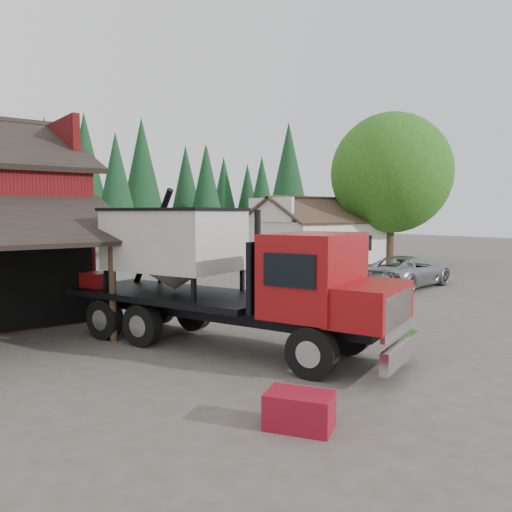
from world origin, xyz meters
TOP-DOWN VIEW (x-y plane):
  - ground at (0.00, 0.00)m, footprint 120.00×120.00m
  - farmhouse at (13.00, 13.00)m, footprint 8.60×6.42m
  - deciduous_tree at (17.01, 9.97)m, footprint 8.00×8.00m
  - conifer_backdrop at (0.00, 42.00)m, footprint 76.00×16.00m
  - near_pine_b at (6.00, 30.00)m, footprint 3.96×3.96m
  - near_pine_c at (22.00, 26.00)m, footprint 4.84×4.84m
  - feed_truck at (-3.50, -0.20)m, footprint 5.69×9.79m
  - silver_car at (9.66, 3.34)m, footprint 5.69×3.18m
  - equip_box at (-5.33, -5.21)m, footprint 1.17×1.30m

SIDE VIEW (x-z plane):
  - ground at x=0.00m, z-range 0.00..0.00m
  - conifer_backdrop at x=0.00m, z-range -8.00..8.00m
  - equip_box at x=-5.33m, z-range 0.00..0.60m
  - silver_car at x=9.66m, z-range 0.00..1.50m
  - farmhouse at x=13.00m, z-range -0.66..3.99m
  - feed_truck at x=-3.50m, z-range -0.14..4.15m
  - near_pine_b at x=6.00m, z-range 0.69..11.09m
  - deciduous_tree at x=17.01m, z-range 0.81..11.01m
  - near_pine_c at x=22.00m, z-range 0.69..13.09m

